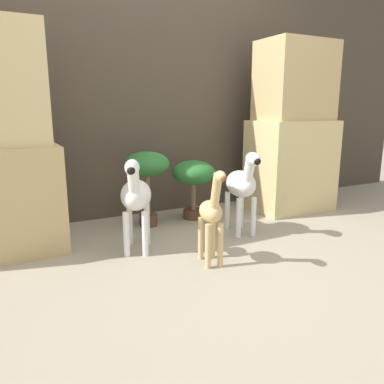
{
  "coord_description": "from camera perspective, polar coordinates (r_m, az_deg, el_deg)",
  "views": [
    {
      "loc": [
        -1.2,
        -1.83,
        0.93
      ],
      "look_at": [
        -0.01,
        0.47,
        0.36
      ],
      "focal_mm": 35.0,
      "sensor_mm": 36.0,
      "label": 1
    }
  ],
  "objects": [
    {
      "name": "wall_back",
      "position": [
        3.41,
        -6.91,
        15.2
      ],
      "size": [
        6.4,
        0.08,
        2.2
      ],
      "color": "#473D33",
      "rests_on": "ground_plane"
    },
    {
      "name": "zebra_right",
      "position": [
        2.84,
        7.65,
        1.18
      ],
      "size": [
        0.26,
        0.46,
        0.64
      ],
      "color": "white",
      "rests_on": "ground_plane"
    },
    {
      "name": "potted_palm_front",
      "position": [
        3.2,
        0.21,
        2.43
      ],
      "size": [
        0.37,
        0.37,
        0.51
      ],
      "color": "#513323",
      "rests_on": "ground_plane"
    },
    {
      "name": "ground_plane",
      "position": [
        2.38,
        5.6,
        -10.64
      ],
      "size": [
        14.0,
        14.0,
        0.0
      ],
      "primitive_type": "plane",
      "color": "#9E937F"
    },
    {
      "name": "potted_palm_back",
      "position": [
        3.0,
        -6.86,
        3.54
      ],
      "size": [
        0.36,
        0.36,
        0.61
      ],
      "color": "#513323",
      "rests_on": "ground_plane"
    },
    {
      "name": "rock_pillar_right",
      "position": [
        3.61,
        15.04,
        8.53
      ],
      "size": [
        0.74,
        0.5,
        1.52
      ],
      "color": "#DBC184",
      "rests_on": "ground_plane"
    },
    {
      "name": "giraffe_figurine",
      "position": [
        2.25,
        3.02,
        -3.42
      ],
      "size": [
        0.17,
        0.33,
        0.6
      ],
      "color": "tan",
      "rests_on": "ground_plane"
    },
    {
      "name": "zebra_left",
      "position": [
        2.47,
        -8.58,
        -0.54
      ],
      "size": [
        0.31,
        0.46,
        0.64
      ],
      "color": "white",
      "rests_on": "ground_plane"
    }
  ]
}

